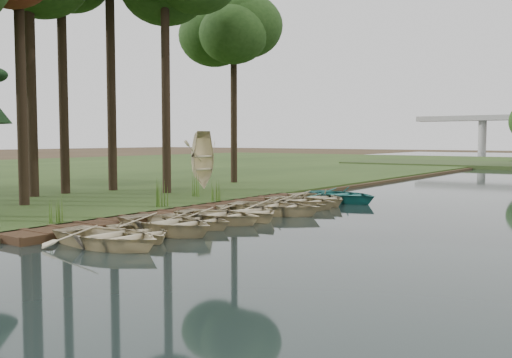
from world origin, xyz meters
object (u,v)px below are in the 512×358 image
Objects in this scene: rowboat_1 at (139,229)px; stored_rowboat at (203,183)px; boardwalk at (190,212)px; rowboat_2 at (167,221)px; rowboat_0 at (108,233)px.

stored_rowboat reaches higher than rowboat_1.
rowboat_1 is at bearing -63.51° from boardwalk.
rowboat_1 is at bearing -169.48° from rowboat_2.
rowboat_0 is (2.80, -6.54, 0.29)m from boardwalk.
stored_rowboat is (-8.37, 13.78, 0.20)m from rowboat_0.
rowboat_2 is at bearing -136.20° from stored_rowboat.
boardwalk is 7.12m from rowboat_0.
stored_rowboat is (-8.14, 12.41, 0.28)m from rowboat_1.
stored_rowboat is (-5.57, 7.25, 0.49)m from boardwalk.
rowboat_2 is (2.43, -3.81, 0.31)m from boardwalk.
rowboat_1 is at bearing -138.84° from stored_rowboat.
boardwalk is at bearing -134.57° from stored_rowboat.
boardwalk is 4.26× the size of rowboat_0.
stored_rowboat reaches higher than rowboat_0.
rowboat_2 is 13.65m from stored_rowboat.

